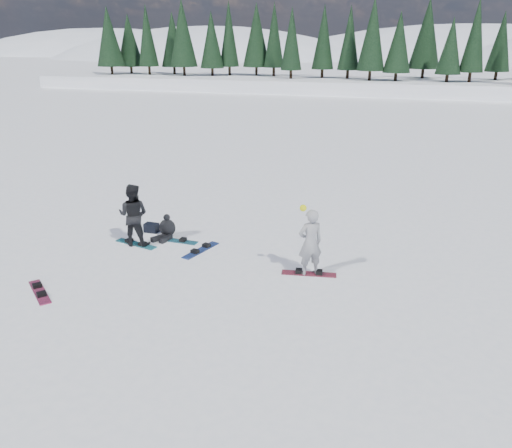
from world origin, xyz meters
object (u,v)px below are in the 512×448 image
Objects in this scene: snowboarder_man at (133,215)px; snowboard_loose_b at (40,292)px; seated_rider at (167,228)px; snowboard_loose_c at (175,241)px; snowboarder_woman at (310,242)px; snowboard_loose_a at (201,250)px; gear_bag at (151,228)px.

snowboarder_man is 3.78m from snowboard_loose_b.
seated_rider is 0.56m from snowboard_loose_c.
snowboarder_man is (-5.66, 0.51, 0.04)m from snowboarder_woman.
snowboard_loose_b is (-2.88, -3.72, 0.00)m from snowboard_loose_a.
snowboarder_woman is at bearing -84.61° from snowboard_loose_a.
snowboarder_woman is 5.24m from seated_rider.
snowboard_loose_b is at bearing 72.21° from snowboarder_man.
snowboarder_man reaches higher than snowboard_loose_a.
snowboarder_woman reaches higher than seated_rider.
snowboarder_woman reaches higher than snowboard_loose_c.
snowboarder_man is at bearing 118.55° from snowboard_loose_b.
snowboard_loose_a is 1.20m from snowboard_loose_c.
snowboard_loose_b is at bearing -98.15° from gear_bag.
snowboard_loose_c is at bearing -9.92° from seated_rider.
gear_bag is at bearing 81.68° from snowboard_loose_a.
seated_rider is 0.66× the size of snowboard_loose_b.
snowboarder_woman reaches higher than snowboarder_man.
snowboard_loose_b is at bearing -8.72° from snowboarder_woman.
snowboarder_man is 1.99× the size of seated_rider.
snowboarder_woman is at bearing 168.50° from snowboarder_man.
snowboard_loose_b is at bearing -85.05° from seated_rider.
seated_rider is 2.21× the size of gear_bag.
snowboard_loose_b is at bearing -111.25° from snowboard_loose_c.
gear_bag is 0.30× the size of snowboard_loose_a.
snowboard_loose_b is (-1.79, -4.20, 0.00)m from snowboard_loose_c.
snowboarder_man is 1.57m from snowboard_loose_c.
snowboard_loose_c is (0.41, -0.26, -0.28)m from seated_rider.
gear_bag is 0.30× the size of snowboard_loose_b.
snowboard_loose_c is (1.06, 0.62, -0.97)m from snowboarder_man.
snowboarder_man is at bearing -104.37° from seated_rider.
snowboard_loose_c is (-4.60, 1.13, -0.94)m from snowboarder_woman.
seated_rider is 0.76m from gear_bag.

